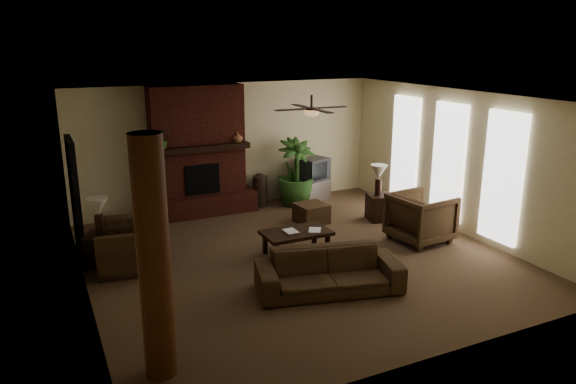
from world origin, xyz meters
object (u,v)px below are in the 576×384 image
armchair_left (128,238)px  floor_vase (260,188)px  sofa (329,265)px  floor_plant (295,187)px  ottoman (311,213)px  side_table_right (380,207)px  coffee_table (296,234)px  lamp_right (379,174)px  log_column (154,260)px  lamp_left (98,209)px  side_table_left (102,249)px  armchair_right (421,215)px  tv_stand (312,189)px

armchair_left → floor_vase: armchair_left is taller
sofa → armchair_left: (-2.58, 2.24, 0.08)m
floor_plant → sofa: bearing=-109.7°
ottoman → side_table_right: (1.40, -0.48, 0.08)m
coffee_table → lamp_right: lamp_right is taller
log_column → lamp_left: log_column is taller
side_table_left → lamp_left: size_ratio=0.85×
sofa → lamp_right: bearing=57.9°
armchair_right → lamp_right: lamp_right is taller
coffee_table → lamp_right: bearing=22.1°
log_column → ottoman: size_ratio=4.67×
floor_plant → tv_stand: bearing=21.1°
log_column → ottoman: log_column is taller
log_column → sofa: 3.13m
side_table_right → coffee_table: bearing=-158.8°
tv_stand → log_column: bearing=-154.4°
sofa → lamp_left: bearing=154.1°
floor_vase → floor_plant: bearing=-20.0°
side_table_right → tv_stand: bearing=106.6°
log_column → armchair_right: log_column is taller
lamp_left → side_table_right: (5.66, 0.01, -0.73)m
armchair_right → lamp_right: (-0.01, 1.41, 0.49)m
log_column → side_table_left: log_column is taller
log_column → floor_vase: 6.66m
floor_vase → side_table_left: 4.24m
sofa → armchair_left: armchair_left is taller
armchair_right → side_table_left: 5.80m
log_column → tv_stand: (4.87, 5.49, -1.15)m
side_table_left → floor_vase: bearing=27.9°
armchair_right → log_column: bearing=105.6°
tv_stand → lamp_left: size_ratio=1.31×
sofa → floor_plant: floor_plant is taller
armchair_right → sofa: bearing=107.0°
armchair_left → side_table_right: (5.25, 0.25, -0.24)m
tv_stand → side_table_left: 5.42m
tv_stand → floor_vase: size_ratio=1.10×
coffee_table → tv_stand: 3.47m
floor_vase → tv_stand: bearing=-2.8°
log_column → floor_vase: log_column is taller
armchair_right → ottoman: 2.33m
coffee_table → ottoman: bearing=53.4°
armchair_right → side_table_right: armchair_right is taller
log_column → side_table_right: log_column is taller
log_column → coffee_table: (3.00, 2.57, -1.03)m
armchair_left → tv_stand: bearing=124.2°
armchair_left → lamp_left: lamp_left is taller
sofa → floor_plant: 4.51m
ottoman → lamp_right: size_ratio=0.92×
lamp_left → armchair_left: bearing=-31.0°
side_table_left → armchair_left: bearing=-36.3°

